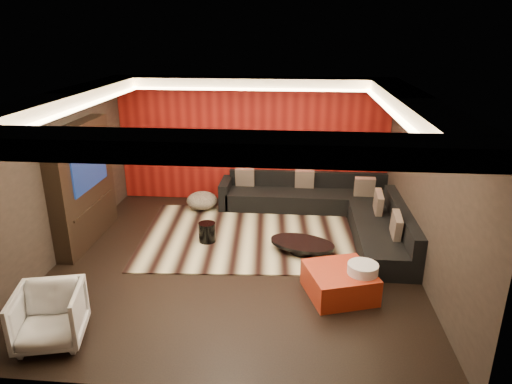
# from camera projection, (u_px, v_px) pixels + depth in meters

# --- Properties ---
(floor) EXTENTS (6.00, 6.00, 0.02)m
(floor) POSITION_uv_depth(u_px,v_px,m) (235.00, 261.00, 7.82)
(floor) COLOR black
(floor) RESTS_ON ground
(ceiling) EXTENTS (6.00, 6.00, 0.02)m
(ceiling) POSITION_uv_depth(u_px,v_px,m) (233.00, 95.00, 6.86)
(ceiling) COLOR silver
(ceiling) RESTS_ON ground
(wall_back) EXTENTS (6.00, 0.02, 2.80)m
(wall_back) POSITION_uv_depth(u_px,v_px,m) (252.00, 140.00, 10.16)
(wall_back) COLOR black
(wall_back) RESTS_ON ground
(wall_left) EXTENTS (0.02, 6.00, 2.80)m
(wall_left) POSITION_uv_depth(u_px,v_px,m) (55.00, 178.00, 7.60)
(wall_left) COLOR black
(wall_left) RESTS_ON ground
(wall_right) EXTENTS (0.02, 6.00, 2.80)m
(wall_right) POSITION_uv_depth(u_px,v_px,m) (426.00, 189.00, 7.08)
(wall_right) COLOR black
(wall_right) RESTS_ON ground
(red_feature_wall) EXTENTS (5.98, 0.05, 2.78)m
(red_feature_wall) POSITION_uv_depth(u_px,v_px,m) (252.00, 141.00, 10.12)
(red_feature_wall) COLOR #6B0C0A
(red_feature_wall) RESTS_ON ground
(soffit_back) EXTENTS (6.00, 0.60, 0.22)m
(soffit_back) POSITION_uv_depth(u_px,v_px,m) (251.00, 83.00, 9.43)
(soffit_back) COLOR silver
(soffit_back) RESTS_ON ground
(soffit_front) EXTENTS (6.00, 0.60, 0.22)m
(soffit_front) POSITION_uv_depth(u_px,v_px,m) (194.00, 146.00, 4.37)
(soffit_front) COLOR silver
(soffit_front) RESTS_ON ground
(soffit_left) EXTENTS (0.60, 4.80, 0.22)m
(soffit_left) POSITION_uv_depth(u_px,v_px,m) (62.00, 101.00, 7.13)
(soffit_left) COLOR silver
(soffit_left) RESTS_ON ground
(soffit_right) EXTENTS (0.60, 4.80, 0.22)m
(soffit_right) POSITION_uv_depth(u_px,v_px,m) (415.00, 106.00, 6.67)
(soffit_right) COLOR silver
(soffit_right) RESTS_ON ground
(cove_back) EXTENTS (4.80, 0.08, 0.04)m
(cove_back) POSITION_uv_depth(u_px,v_px,m) (249.00, 89.00, 9.14)
(cove_back) COLOR #FFD899
(cove_back) RESTS_ON ground
(cove_front) EXTENTS (4.80, 0.08, 0.04)m
(cove_front) POSITION_uv_depth(u_px,v_px,m) (201.00, 147.00, 4.72)
(cove_front) COLOR #FFD899
(cove_front) RESTS_ON ground
(cove_left) EXTENTS (0.08, 4.80, 0.04)m
(cove_left) POSITION_uv_depth(u_px,v_px,m) (84.00, 107.00, 7.14)
(cove_left) COLOR #FFD899
(cove_left) RESTS_ON ground
(cove_right) EXTENTS (0.08, 4.80, 0.04)m
(cove_right) POSITION_uv_depth(u_px,v_px,m) (391.00, 111.00, 6.73)
(cove_right) COLOR #FFD899
(cove_right) RESTS_ON ground
(tv_surround) EXTENTS (0.30, 2.00, 2.20)m
(tv_surround) POSITION_uv_depth(u_px,v_px,m) (83.00, 184.00, 8.25)
(tv_surround) COLOR black
(tv_surround) RESTS_ON ground
(tv_screen) EXTENTS (0.04, 1.30, 0.80)m
(tv_screen) POSITION_uv_depth(u_px,v_px,m) (89.00, 166.00, 8.12)
(tv_screen) COLOR black
(tv_screen) RESTS_ON ground
(tv_shelf) EXTENTS (0.04, 1.60, 0.04)m
(tv_shelf) POSITION_uv_depth(u_px,v_px,m) (94.00, 205.00, 8.37)
(tv_shelf) COLOR black
(tv_shelf) RESTS_ON ground
(rug) EXTENTS (4.18, 3.25, 0.02)m
(rug) POSITION_uv_depth(u_px,v_px,m) (249.00, 235.00, 8.76)
(rug) COLOR beige
(rug) RESTS_ON floor
(coffee_table) EXTENTS (1.47, 1.47, 0.19)m
(coffee_table) POSITION_uv_depth(u_px,v_px,m) (302.00, 247.00, 8.05)
(coffee_table) COLOR black
(coffee_table) RESTS_ON rug
(drum_stool) EXTENTS (0.38, 0.38, 0.37)m
(drum_stool) POSITION_uv_depth(u_px,v_px,m) (207.00, 232.00, 8.43)
(drum_stool) COLOR black
(drum_stool) RESTS_ON rug
(striped_pouf) EXTENTS (0.72, 0.72, 0.37)m
(striped_pouf) POSITION_uv_depth(u_px,v_px,m) (202.00, 201.00, 9.96)
(striped_pouf) COLOR beige
(striped_pouf) RESTS_ON rug
(white_side_table) EXTENTS (0.55, 0.55, 0.56)m
(white_side_table) POSITION_uv_depth(u_px,v_px,m) (362.00, 281.00, 6.66)
(white_side_table) COLOR silver
(white_side_table) RESTS_ON floor
(orange_ottoman) EXTENTS (1.16, 1.16, 0.41)m
(orange_ottoman) POSITION_uv_depth(u_px,v_px,m) (339.00, 282.00, 6.77)
(orange_ottoman) COLOR #A72615
(orange_ottoman) RESTS_ON floor
(armchair) EXTENTS (0.96, 0.98, 0.74)m
(armchair) POSITION_uv_depth(u_px,v_px,m) (49.00, 316.00, 5.69)
(armchair) COLOR silver
(armchair) RESTS_ON floor
(sectional_sofa) EXTENTS (3.65, 3.50, 0.75)m
(sectional_sofa) POSITION_uv_depth(u_px,v_px,m) (331.00, 209.00, 9.32)
(sectional_sofa) COLOR black
(sectional_sofa) RESTS_ON floor
(throw_pillows) EXTENTS (3.12, 2.78, 0.50)m
(throw_pillows) POSITION_uv_depth(u_px,v_px,m) (333.00, 192.00, 9.24)
(throw_pillows) COLOR #C5A891
(throw_pillows) RESTS_ON sectional_sofa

